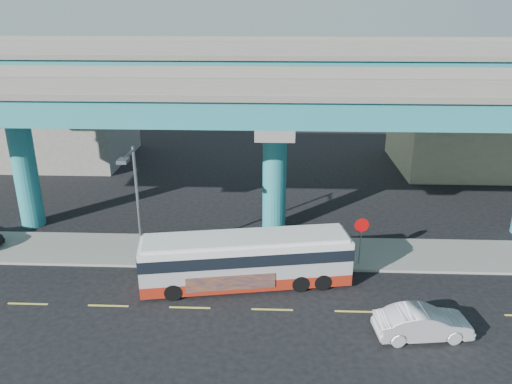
{
  "coord_description": "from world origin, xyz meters",
  "views": [
    {
      "loc": [
        0.06,
        -20.75,
        13.78
      ],
      "look_at": [
        -0.96,
        4.0,
        4.42
      ],
      "focal_mm": 35.0,
      "sensor_mm": 36.0,
      "label": 1
    }
  ],
  "objects_px": {
    "street_lamp": "(134,191)",
    "sedan": "(423,323)",
    "stop_sign": "(361,231)",
    "transit_bus": "(246,258)"
  },
  "relations": [
    {
      "from": "stop_sign",
      "to": "transit_bus",
      "type": "bearing_deg",
      "value": -145.67
    },
    {
      "from": "transit_bus",
      "to": "street_lamp",
      "type": "bearing_deg",
      "value": 156.53
    },
    {
      "from": "transit_bus",
      "to": "street_lamp",
      "type": "distance_m",
      "value": 6.88
    },
    {
      "from": "sedan",
      "to": "stop_sign",
      "type": "relative_size",
      "value": 1.56
    },
    {
      "from": "street_lamp",
      "to": "stop_sign",
      "type": "height_order",
      "value": "street_lamp"
    },
    {
      "from": "sedan",
      "to": "street_lamp",
      "type": "bearing_deg",
      "value": 61.77
    },
    {
      "from": "stop_sign",
      "to": "street_lamp",
      "type": "bearing_deg",
      "value": -161.83
    },
    {
      "from": "street_lamp",
      "to": "sedan",
      "type": "bearing_deg",
      "value": -21.67
    },
    {
      "from": "transit_bus",
      "to": "stop_sign",
      "type": "height_order",
      "value": "stop_sign"
    },
    {
      "from": "transit_bus",
      "to": "sedan",
      "type": "distance_m",
      "value": 9.0
    }
  ]
}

